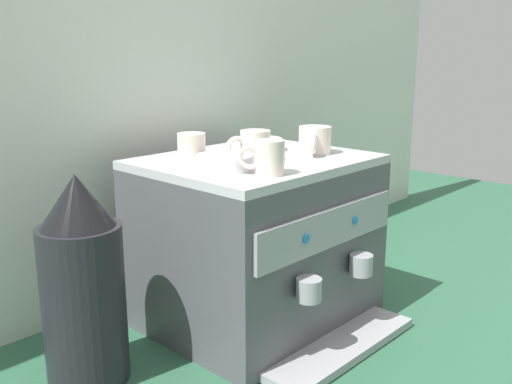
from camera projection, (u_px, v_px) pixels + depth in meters
name	position (u px, v px, depth m)	size (l,w,h in m)	color
ground_plane	(256.00, 316.00, 1.52)	(4.00, 4.00, 0.00)	#28563D
tiled_backsplash_wall	(166.00, 86.00, 1.61)	(2.80, 0.03, 1.17)	silver
espresso_machine	(257.00, 241.00, 1.47)	(0.53, 0.55, 0.42)	#4C4C51
ceramic_cup_0	(315.00, 140.00, 1.46)	(0.11, 0.09, 0.07)	beige
ceramic_cup_1	(268.00, 158.00, 1.22)	(0.08, 0.09, 0.07)	beige
ceramic_cup_2	(192.00, 148.00, 1.35)	(0.09, 0.09, 0.07)	beige
ceramic_cup_3	(254.00, 146.00, 1.36)	(0.11, 0.07, 0.07)	beige
ceramic_bowl_0	(259.00, 145.00, 1.52)	(0.12, 0.12, 0.03)	white
ceramic_bowl_1	(225.00, 162.00, 1.28)	(0.13, 0.13, 0.03)	white
coffee_grinder	(83.00, 285.00, 1.19)	(0.17, 0.17, 0.45)	black
milk_pitcher	(350.00, 252.00, 1.78)	(0.10, 0.10, 0.15)	#B7B7BC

